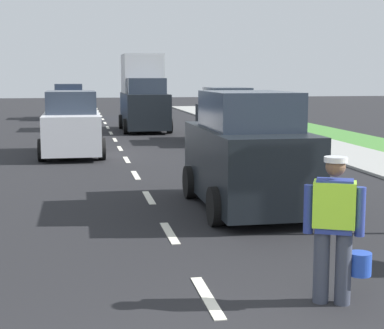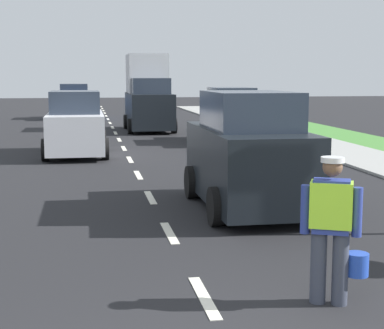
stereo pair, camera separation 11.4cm
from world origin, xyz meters
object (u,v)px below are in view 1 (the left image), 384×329
car_parked_far (226,117)px  delivery_truck (144,96)px  car_oncoming_second (72,126)px  car_oncoming_third (69,103)px  car_outgoing_ahead (247,155)px  road_worker (336,223)px

car_parked_far → delivery_truck: bearing=114.7°
delivery_truck → car_oncoming_second: (-3.23, -8.63, -0.65)m
delivery_truck → car_parked_far: 6.24m
car_oncoming_third → car_outgoing_ahead: (3.66, -26.34, 0.09)m
delivery_truck → car_parked_far: size_ratio=1.18×
delivery_truck → car_oncoming_second: bearing=-110.5°
car_parked_far → road_worker: bearing=-99.5°
car_oncoming_second → car_outgoing_ahead: bearing=-69.3°
delivery_truck → car_outgoing_ahead: (0.13, -17.51, -0.56)m
car_parked_far → car_oncoming_second: bearing=-152.8°
road_worker → car_oncoming_second: size_ratio=0.41×
car_oncoming_third → car_parked_far: 15.71m
delivery_truck → car_oncoming_second: 9.24m
car_oncoming_second → car_outgoing_ahead: 9.49m
delivery_truck → car_oncoming_third: size_ratio=1.19×
car_oncoming_second → car_outgoing_ahead: car_outgoing_ahead is taller
car_oncoming_third → car_outgoing_ahead: car_outgoing_ahead is taller
car_oncoming_third → car_parked_far: (6.13, -14.47, 0.01)m
car_oncoming_third → car_oncoming_second: bearing=-89.0°
car_oncoming_second → car_parked_far: car_parked_far is taller
road_worker → car_oncoming_third: size_ratio=0.43×
car_oncoming_third → car_parked_far: car_parked_far is taller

